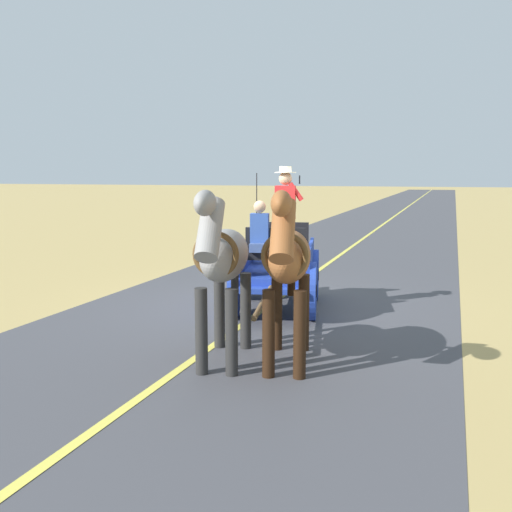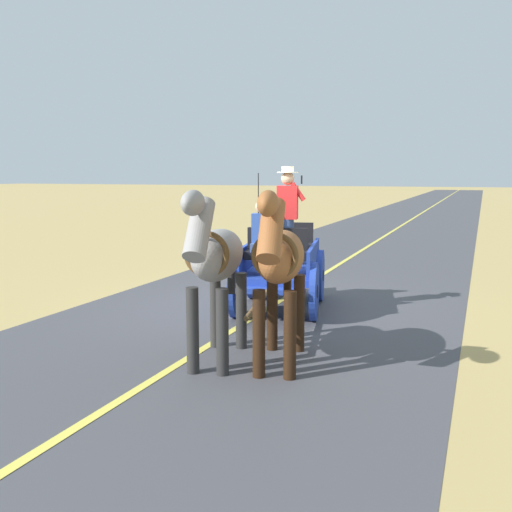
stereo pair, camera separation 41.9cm
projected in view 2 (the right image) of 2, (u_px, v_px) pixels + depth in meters
ground_plane at (273, 306)px, 10.46m from camera, size 200.00×200.00×0.00m
road_surface at (273, 306)px, 10.46m from camera, size 6.56×160.00×0.01m
road_centre_stripe at (273, 306)px, 10.46m from camera, size 0.12×160.00×0.00m
horse_drawn_carriage at (280, 264)px, 10.11m from camera, size 1.87×4.51×2.50m
horse_near_side at (280, 261)px, 7.02m from camera, size 0.87×2.15×2.21m
horse_off_side at (216, 259)px, 7.16m from camera, size 0.85×2.15×2.21m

